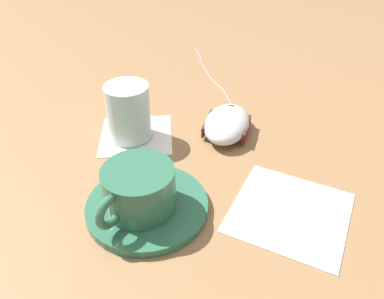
# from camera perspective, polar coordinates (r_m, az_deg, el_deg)

# --- Properties ---
(ground_plane) EXTENTS (3.00, 3.00, 0.00)m
(ground_plane) POSITION_cam_1_polar(r_m,az_deg,el_deg) (0.51, 2.08, -4.95)
(ground_plane) COLOR olive
(saucer) EXTENTS (0.15, 0.15, 0.01)m
(saucer) POSITION_cam_1_polar(r_m,az_deg,el_deg) (0.47, -6.81, -8.52)
(saucer) COLOR #2D664C
(saucer) RESTS_ON ground
(coffee_cup) EXTENTS (0.09, 0.11, 0.06)m
(coffee_cup) POSITION_cam_1_polar(r_m,az_deg,el_deg) (0.45, -8.20, -6.03)
(coffee_cup) COLOR #2D664C
(coffee_cup) RESTS_ON saucer
(computer_mouse) EXTENTS (0.08, 0.12, 0.04)m
(computer_mouse) POSITION_cam_1_polar(r_m,az_deg,el_deg) (0.60, 5.34, 3.94)
(computer_mouse) COLOR silver
(computer_mouse) RESTS_ON ground
(mouse_cable) EXTENTS (0.13, 0.30, 0.00)m
(mouse_cable) POSITION_cam_1_polar(r_m,az_deg,el_deg) (0.79, 3.06, 11.19)
(mouse_cable) COLOR gray
(mouse_cable) RESTS_ON ground
(napkin_under_glass) EXTENTS (0.14, 0.14, 0.00)m
(napkin_under_glass) POSITION_cam_1_polar(r_m,az_deg,el_deg) (0.61, -8.47, 2.21)
(napkin_under_glass) COLOR silver
(napkin_under_glass) RESTS_ON ground
(drinking_glass) EXTENTS (0.07, 0.07, 0.09)m
(drinking_glass) POSITION_cam_1_polar(r_m,az_deg,el_deg) (0.58, -9.63, 5.66)
(drinking_glass) COLOR silver
(drinking_glass) RESTS_ON napkin_under_glass
(napkin_spare) EXTENTS (0.17, 0.17, 0.00)m
(napkin_spare) POSITION_cam_1_polar(r_m,az_deg,el_deg) (0.48, 14.69, -9.17)
(napkin_spare) COLOR silver
(napkin_spare) RESTS_ON ground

